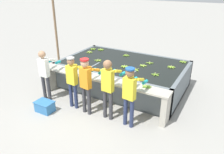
% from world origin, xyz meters
% --- Properties ---
extents(ground_plane, '(80.00, 80.00, 0.00)m').
position_xyz_m(ground_plane, '(0.00, 0.00, 0.00)').
color(ground_plane, '#A3A099').
rests_on(ground_plane, ground).
extents(wash_tank, '(4.37, 2.72, 0.93)m').
position_xyz_m(wash_tank, '(-0.00, 1.80, 0.46)').
color(wash_tank, slate).
rests_on(wash_tank, ground).
extents(work_ledge, '(4.37, 0.45, 0.93)m').
position_xyz_m(work_ledge, '(0.00, 0.23, 0.65)').
color(work_ledge, '#B7B2A3').
rests_on(work_ledge, ground).
extents(worker_0, '(0.42, 0.72, 1.67)m').
position_xyz_m(worker_0, '(-1.70, -0.32, 1.00)').
color(worker_0, '#38383D').
rests_on(worker_0, ground).
extents(worker_1, '(0.44, 0.73, 1.62)m').
position_xyz_m(worker_1, '(-0.61, -0.28, 0.98)').
color(worker_1, navy).
rests_on(worker_1, ground).
extents(worker_2, '(0.47, 0.74, 1.70)m').
position_xyz_m(worker_2, '(-0.06, -0.36, 1.04)').
color(worker_2, '#38383D').
rests_on(worker_2, ground).
extents(worker_3, '(0.44, 0.73, 1.75)m').
position_xyz_m(worker_3, '(0.61, -0.28, 1.06)').
color(worker_3, '#38383D').
rests_on(worker_3, ground).
extents(worker_4, '(0.47, 0.74, 1.68)m').
position_xyz_m(worker_4, '(1.27, -0.31, 1.02)').
color(worker_4, navy).
rests_on(worker_4, ground).
extents(banana_bunch_floating_0, '(0.28, 0.27, 0.08)m').
position_xyz_m(banana_bunch_floating_0, '(-1.84, 2.61, 0.94)').
color(banana_bunch_floating_0, '#7FAD33').
rests_on(banana_bunch_floating_0, wash_tank).
extents(banana_bunch_floating_1, '(0.27, 0.28, 0.08)m').
position_xyz_m(banana_bunch_floating_1, '(-0.22, 2.52, 0.94)').
color(banana_bunch_floating_1, '#7FAD33').
rests_on(banana_bunch_floating_1, wash_tank).
extents(banana_bunch_floating_2, '(0.28, 0.28, 0.08)m').
position_xyz_m(banana_bunch_floating_2, '(0.26, 1.40, 0.94)').
color(banana_bunch_floating_2, '#8CB738').
rests_on(banana_bunch_floating_2, wash_tank).
extents(banana_bunch_floating_3, '(0.26, 0.28, 0.08)m').
position_xyz_m(banana_bunch_floating_3, '(1.89, 2.86, 0.94)').
color(banana_bunch_floating_3, '#7FAD33').
rests_on(banana_bunch_floating_3, wash_tank).
extents(banana_bunch_floating_4, '(0.28, 0.27, 0.08)m').
position_xyz_m(banana_bunch_floating_4, '(0.78, 1.79, 0.94)').
color(banana_bunch_floating_4, '#9EC642').
rests_on(banana_bunch_floating_4, wash_tank).
extents(banana_bunch_floating_5, '(0.27, 0.27, 0.08)m').
position_xyz_m(banana_bunch_floating_5, '(0.71, 1.32, 0.94)').
color(banana_bunch_floating_5, '#8CB738').
rests_on(banana_bunch_floating_5, wash_tank).
extents(banana_bunch_floating_6, '(0.28, 0.28, 0.08)m').
position_xyz_m(banana_bunch_floating_6, '(1.66, 2.14, 0.94)').
color(banana_bunch_floating_6, '#8CB738').
rests_on(banana_bunch_floating_6, wash_tank).
extents(banana_bunch_floating_7, '(0.28, 0.28, 0.08)m').
position_xyz_m(banana_bunch_floating_7, '(-1.51, 2.70, 0.94)').
color(banana_bunch_floating_7, '#7FAD33').
rests_on(banana_bunch_floating_7, wash_tank).
extents(banana_bunch_floating_8, '(0.28, 0.28, 0.08)m').
position_xyz_m(banana_bunch_floating_8, '(-0.22, 0.74, 0.94)').
color(banana_bunch_floating_8, '#93BC3D').
rests_on(banana_bunch_floating_8, wash_tank).
extents(banana_bunch_floating_9, '(0.28, 0.26, 0.08)m').
position_xyz_m(banana_bunch_floating_9, '(-1.72, 2.17, 0.94)').
color(banana_bunch_floating_9, '#9EC642').
rests_on(banana_bunch_floating_9, wash_tank).
extents(banana_bunch_floating_10, '(0.28, 0.27, 0.08)m').
position_xyz_m(banana_bunch_floating_10, '(1.41, 1.25, 0.94)').
color(banana_bunch_floating_10, '#75A333').
rests_on(banana_bunch_floating_10, wash_tank).
extents(banana_bunch_floating_11, '(0.27, 0.27, 0.08)m').
position_xyz_m(banana_bunch_floating_11, '(-0.86, 1.49, 0.94)').
color(banana_bunch_floating_11, '#8CB738').
rests_on(banana_bunch_floating_11, wash_tank).
extents(banana_bunch_floating_12, '(0.27, 0.27, 0.08)m').
position_xyz_m(banana_bunch_floating_12, '(0.88, 2.15, 0.94)').
color(banana_bunch_floating_12, '#7FAD33').
rests_on(banana_bunch_floating_12, wash_tank).
extents(banana_bunch_ledge_0, '(0.28, 0.28, 0.08)m').
position_xyz_m(banana_bunch_ledge_0, '(-1.20, 0.24, 0.95)').
color(banana_bunch_ledge_0, '#8CB738').
rests_on(banana_bunch_ledge_0, work_ledge).
extents(banana_bunch_ledge_1, '(0.28, 0.28, 0.08)m').
position_xyz_m(banana_bunch_ledge_1, '(1.49, 0.32, 0.95)').
color(banana_bunch_ledge_1, '#75A333').
rests_on(banana_bunch_ledge_1, work_ledge).
extents(knife_0, '(0.21, 0.31, 0.02)m').
position_xyz_m(knife_0, '(0.21, 0.24, 0.94)').
color(knife_0, silver).
rests_on(knife_0, work_ledge).
extents(knife_1, '(0.32, 0.19, 0.02)m').
position_xyz_m(knife_1, '(-0.85, 0.15, 0.94)').
color(knife_1, silver).
rests_on(knife_1, work_ledge).
extents(crate, '(0.55, 0.39, 0.32)m').
position_xyz_m(crate, '(-1.22, -0.94, 0.16)').
color(crate, '#3375B7').
rests_on(crate, ground).
extents(support_post_left, '(0.09, 0.09, 3.20)m').
position_xyz_m(support_post_left, '(-2.97, 1.66, 1.60)').
color(support_post_left, '#846647').
rests_on(support_post_left, ground).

